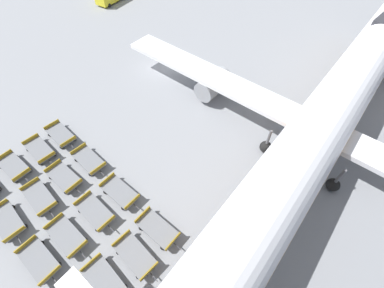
{
  "coord_description": "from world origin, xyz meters",
  "views": [
    {
      "loc": [
        20.74,
        -16.45,
        18.35
      ],
      "look_at": [
        11.5,
        -7.12,
        1.74
      ],
      "focal_mm": 24.0,
      "sensor_mm": 36.0,
      "label": 1
    }
  ],
  "objects_px": {
    "airplane": "(329,115)",
    "baggage_dolly_row_mid_b_col_a": "(40,150)",
    "baggage_dolly_row_far_col_d": "(158,229)",
    "baggage_dolly_row_near_col_c": "(39,260)",
    "baggage_dolly_row_mid_a_col_d": "(105,281)",
    "baggage_dolly_row_far_col_c": "(120,192)",
    "baggage_dolly_row_far_col_b": "(89,160)",
    "baggage_dolly_row_mid_a_col_a": "(14,167)",
    "baggage_dolly_row_mid_a_col_b": "(40,198)",
    "baggage_dolly_row_mid_b_col_d": "(135,255)",
    "baggage_dolly_row_far_col_a": "(61,135)",
    "baggage_dolly_row_near_col_b": "(7,221)",
    "baggage_dolly_row_mid_a_col_c": "(67,236)",
    "baggage_dolly_row_mid_b_col_c": "(95,212)",
    "baggage_dolly_row_mid_b_col_b": "(64,177)"
  },
  "relations": [
    {
      "from": "airplane",
      "to": "baggage_dolly_row_mid_b_col_a",
      "type": "relative_size",
      "value": 12.55
    },
    {
      "from": "baggage_dolly_row_far_col_d",
      "to": "baggage_dolly_row_near_col_c",
      "type": "bearing_deg",
      "value": -119.95
    },
    {
      "from": "baggage_dolly_row_mid_a_col_d",
      "to": "baggage_dolly_row_far_col_c",
      "type": "bearing_deg",
      "value": 136.07
    },
    {
      "from": "baggage_dolly_row_mid_a_col_d",
      "to": "baggage_dolly_row_far_col_b",
      "type": "distance_m",
      "value": 9.76
    },
    {
      "from": "baggage_dolly_row_mid_b_col_a",
      "to": "baggage_dolly_row_far_col_d",
      "type": "bearing_deg",
      "value": 12.08
    },
    {
      "from": "baggage_dolly_row_mid_a_col_a",
      "to": "baggage_dolly_row_mid_a_col_b",
      "type": "distance_m",
      "value": 4.25
    },
    {
      "from": "baggage_dolly_row_mid_a_col_a",
      "to": "baggage_dolly_row_mid_b_col_d",
      "type": "relative_size",
      "value": 1.01
    },
    {
      "from": "baggage_dolly_row_mid_a_col_d",
      "to": "baggage_dolly_row_far_col_a",
      "type": "relative_size",
      "value": 1.0
    },
    {
      "from": "baggage_dolly_row_near_col_b",
      "to": "baggage_dolly_row_mid_b_col_a",
      "type": "bearing_deg",
      "value": 135.21
    },
    {
      "from": "baggage_dolly_row_mid_a_col_c",
      "to": "baggage_dolly_row_far_col_d",
      "type": "distance_m",
      "value": 6.29
    },
    {
      "from": "baggage_dolly_row_mid_b_col_c",
      "to": "baggage_dolly_row_far_col_c",
      "type": "bearing_deg",
      "value": 90.72
    },
    {
      "from": "baggage_dolly_row_mid_b_col_c",
      "to": "baggage_dolly_row_far_col_b",
      "type": "xyz_separation_m",
      "value": [
        -4.38,
        2.16,
        0.0
      ]
    },
    {
      "from": "baggage_dolly_row_near_col_b",
      "to": "baggage_dolly_row_far_col_b",
      "type": "distance_m",
      "value": 7.0
    },
    {
      "from": "baggage_dolly_row_mid_b_col_a",
      "to": "baggage_dolly_row_mid_b_col_c",
      "type": "height_order",
      "value": "same"
    },
    {
      "from": "baggage_dolly_row_near_col_c",
      "to": "baggage_dolly_row_far_col_b",
      "type": "bearing_deg",
      "value": 125.64
    },
    {
      "from": "baggage_dolly_row_near_col_b",
      "to": "baggage_dolly_row_far_col_c",
      "type": "xyz_separation_m",
      "value": [
        3.81,
        7.06,
        0.0
      ]
    },
    {
      "from": "baggage_dolly_row_mid_b_col_b",
      "to": "baggage_dolly_row_mid_b_col_d",
      "type": "bearing_deg",
      "value": 2.47
    },
    {
      "from": "baggage_dolly_row_mid_a_col_a",
      "to": "baggage_dolly_row_far_col_c",
      "type": "distance_m",
      "value": 9.53
    },
    {
      "from": "baggage_dolly_row_far_col_d",
      "to": "baggage_dolly_row_mid_a_col_c",
      "type": "bearing_deg",
      "value": -130.78
    },
    {
      "from": "baggage_dolly_row_mid_a_col_c",
      "to": "baggage_dolly_row_mid_b_col_a",
      "type": "relative_size",
      "value": 1.01
    },
    {
      "from": "baggage_dolly_row_mid_b_col_d",
      "to": "baggage_dolly_row_far_col_b",
      "type": "xyz_separation_m",
      "value": [
        -8.92,
        1.93,
        0.0
      ]
    },
    {
      "from": "baggage_dolly_row_far_col_a",
      "to": "baggage_dolly_row_far_col_b",
      "type": "distance_m",
      "value": 4.33
    },
    {
      "from": "baggage_dolly_row_mid_b_col_d",
      "to": "baggage_dolly_row_mid_a_col_c",
      "type": "bearing_deg",
      "value": -149.65
    },
    {
      "from": "baggage_dolly_row_near_col_c",
      "to": "baggage_dolly_row_mid_b_col_c",
      "type": "height_order",
      "value": "same"
    },
    {
      "from": "baggage_dolly_row_near_col_c",
      "to": "baggage_dolly_row_mid_a_col_a",
      "type": "distance_m",
      "value": 8.75
    },
    {
      "from": "baggage_dolly_row_mid_a_col_b",
      "to": "baggage_dolly_row_near_col_b",
      "type": "bearing_deg",
      "value": -86.27
    },
    {
      "from": "baggage_dolly_row_mid_b_col_a",
      "to": "baggage_dolly_row_mid_a_col_a",
      "type": "bearing_deg",
      "value": -86.05
    },
    {
      "from": "baggage_dolly_row_mid_a_col_a",
      "to": "baggage_dolly_row_far_col_b",
      "type": "xyz_separation_m",
      "value": [
        3.85,
        4.75,
        0.0
      ]
    },
    {
      "from": "baggage_dolly_row_mid_b_col_a",
      "to": "baggage_dolly_row_far_col_d",
      "type": "xyz_separation_m",
      "value": [
        12.65,
        2.71,
        0.0
      ]
    },
    {
      "from": "baggage_dolly_row_near_col_b",
      "to": "baggage_dolly_row_mid_a_col_d",
      "type": "distance_m",
      "value": 8.71
    },
    {
      "from": "baggage_dolly_row_near_col_b",
      "to": "baggage_dolly_row_mid_a_col_c",
      "type": "bearing_deg",
      "value": 31.88
    },
    {
      "from": "baggage_dolly_row_mid_b_col_a",
      "to": "baggage_dolly_row_far_col_a",
      "type": "xyz_separation_m",
      "value": [
        -0.31,
        2.15,
        0.0
      ]
    },
    {
      "from": "baggage_dolly_row_mid_a_col_b",
      "to": "baggage_dolly_row_near_col_c",
      "type": "bearing_deg",
      "value": -25.51
    },
    {
      "from": "baggage_dolly_row_mid_a_col_c",
      "to": "baggage_dolly_row_mid_b_col_b",
      "type": "bearing_deg",
      "value": 153.85
    },
    {
      "from": "airplane",
      "to": "baggage_dolly_row_far_col_c",
      "type": "bearing_deg",
      "value": -117.49
    },
    {
      "from": "airplane",
      "to": "baggage_dolly_row_mid_a_col_b",
      "type": "distance_m",
      "value": 23.67
    },
    {
      "from": "baggage_dolly_row_near_col_c",
      "to": "baggage_dolly_row_mid_b_col_a",
      "type": "height_order",
      "value": "same"
    },
    {
      "from": "baggage_dolly_row_far_col_a",
      "to": "baggage_dolly_row_near_col_b",
      "type": "bearing_deg",
      "value": -53.87
    },
    {
      "from": "baggage_dolly_row_mid_b_col_a",
      "to": "baggage_dolly_row_mid_b_col_b",
      "type": "distance_m",
      "value": 4.08
    },
    {
      "from": "baggage_dolly_row_far_col_a",
      "to": "airplane",
      "type": "bearing_deg",
      "value": 43.54
    },
    {
      "from": "baggage_dolly_row_mid_a_col_a",
      "to": "baggage_dolly_row_far_col_c",
      "type": "relative_size",
      "value": 1.0
    },
    {
      "from": "baggage_dolly_row_mid_a_col_c",
      "to": "baggage_dolly_row_far_col_b",
      "type": "bearing_deg",
      "value": 135.16
    },
    {
      "from": "baggage_dolly_row_mid_a_col_d",
      "to": "baggage_dolly_row_far_col_a",
      "type": "distance_m",
      "value": 13.69
    },
    {
      "from": "baggage_dolly_row_mid_b_col_a",
      "to": "baggage_dolly_row_far_col_b",
      "type": "relative_size",
      "value": 1.0
    },
    {
      "from": "baggage_dolly_row_mid_b_col_a",
      "to": "baggage_dolly_row_mid_b_col_b",
      "type": "height_order",
      "value": "same"
    },
    {
      "from": "baggage_dolly_row_near_col_c",
      "to": "baggage_dolly_row_mid_a_col_d",
      "type": "xyz_separation_m",
      "value": [
        4.1,
        2.36,
        0.0
      ]
    },
    {
      "from": "airplane",
      "to": "baggage_dolly_row_mid_a_col_c",
      "type": "height_order",
      "value": "airplane"
    },
    {
      "from": "baggage_dolly_row_mid_a_col_c",
      "to": "baggage_dolly_row_mid_a_col_d",
      "type": "bearing_deg",
      "value": 3.99
    },
    {
      "from": "baggage_dolly_row_mid_b_col_a",
      "to": "baggage_dolly_row_mid_b_col_c",
      "type": "xyz_separation_m",
      "value": [
        8.4,
        0.29,
        0.0
      ]
    },
    {
      "from": "baggage_dolly_row_mid_b_col_c",
      "to": "baggage_dolly_row_far_col_c",
      "type": "xyz_separation_m",
      "value": [
        -0.03,
        2.24,
        0.0
      ]
    }
  ]
}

